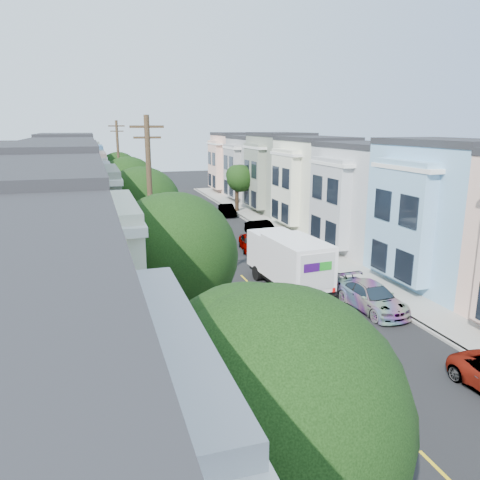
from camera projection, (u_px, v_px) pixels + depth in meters
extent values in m
plane|color=black|center=(282.00, 316.00, 24.32)|extent=(160.00, 160.00, 0.00)
cube|color=black|center=(212.00, 247.00, 38.21)|extent=(12.00, 70.00, 0.02)
cube|color=gray|center=(137.00, 252.00, 36.44)|extent=(0.30, 70.00, 0.15)
cube|color=gray|center=(281.00, 241.00, 39.96)|extent=(0.30, 70.00, 0.15)
cube|color=gray|center=(120.00, 253.00, 36.06)|extent=(2.60, 70.00, 0.15)
cube|color=gray|center=(295.00, 240.00, 40.34)|extent=(2.60, 70.00, 0.15)
cube|color=gold|center=(212.00, 247.00, 38.22)|extent=(0.12, 70.00, 0.01)
cube|color=#B8B9BB|center=(67.00, 258.00, 34.97)|extent=(5.00, 70.00, 8.50)
cube|color=#B8B9BB|center=(334.00, 237.00, 41.47)|extent=(5.00, 70.00, 8.50)
sphere|color=#1F4414|center=(270.00, 419.00, 8.05)|extent=(4.70, 4.70, 4.70)
cylinder|color=black|center=(168.00, 339.00, 18.01)|extent=(0.44, 0.44, 3.33)
sphere|color=#1F4414|center=(172.00, 255.00, 17.31)|extent=(4.70, 4.70, 4.70)
cylinder|color=black|center=(138.00, 260.00, 28.52)|extent=(0.44, 0.44, 3.33)
sphere|color=#1F4414|center=(141.00, 206.00, 27.82)|extent=(4.70, 4.70, 4.70)
cylinder|color=black|center=(126.00, 227.00, 37.89)|extent=(0.44, 0.44, 3.30)
sphere|color=#1F4414|center=(128.00, 186.00, 37.19)|extent=(4.70, 4.70, 4.70)
cylinder|color=black|center=(117.00, 202.00, 50.29)|extent=(0.44, 0.44, 3.28)
sphere|color=#1F4414|center=(118.00, 172.00, 49.63)|extent=(4.32, 4.32, 4.32)
cylinder|color=black|center=(237.00, 200.00, 53.24)|extent=(0.44, 0.44, 2.76)
sphere|color=#1F4414|center=(239.00, 178.00, 52.74)|extent=(3.10, 3.10, 3.10)
cylinder|color=#42301E|center=(151.00, 222.00, 23.14)|extent=(0.26, 0.26, 10.00)
cube|color=#42301E|center=(147.00, 127.00, 22.05)|extent=(1.60, 0.12, 0.12)
cylinder|color=#42301E|center=(119.00, 173.00, 47.23)|extent=(0.26, 0.26, 10.00)
cube|color=#42301E|center=(116.00, 126.00, 46.13)|extent=(1.60, 0.12, 0.12)
cube|color=white|center=(296.00, 261.00, 27.12)|extent=(2.57, 4.61, 2.52)
cube|color=white|center=(274.00, 249.00, 30.27)|extent=(2.57, 2.14, 2.32)
cube|color=black|center=(289.00, 279.00, 28.35)|extent=(2.37, 6.62, 0.26)
cube|color=#2D0A51|center=(307.00, 268.00, 24.81)|extent=(0.96, 0.04, 0.47)
cube|color=#198C1E|center=(322.00, 266.00, 25.06)|extent=(0.75, 0.04, 0.47)
cylinder|color=black|center=(285.00, 295.00, 25.97)|extent=(0.30, 0.96, 0.96)
cylinder|color=black|center=(323.00, 291.00, 26.65)|extent=(0.30, 0.96, 0.96)
cylinder|color=black|center=(259.00, 272.00, 29.98)|extent=(0.30, 0.96, 0.96)
cylinder|color=black|center=(292.00, 269.00, 30.65)|extent=(0.30, 0.96, 0.96)
imported|color=black|center=(250.00, 243.00, 37.00)|extent=(2.03, 4.01, 1.24)
imported|color=black|center=(232.00, 393.00, 15.98)|extent=(2.46, 5.25, 1.54)
imported|color=#A7AEB9|center=(182.00, 301.00, 24.51)|extent=(2.15, 4.58, 1.44)
imported|color=#5B1E15|center=(159.00, 257.00, 32.41)|extent=(1.90, 4.59, 1.50)
imported|color=silver|center=(372.00, 297.00, 25.02)|extent=(2.22, 4.84, 1.43)
imported|color=black|center=(262.00, 230.00, 40.75)|extent=(1.94, 4.60, 1.49)
imported|color=black|center=(227.00, 210.00, 51.12)|extent=(1.54, 3.80, 1.24)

